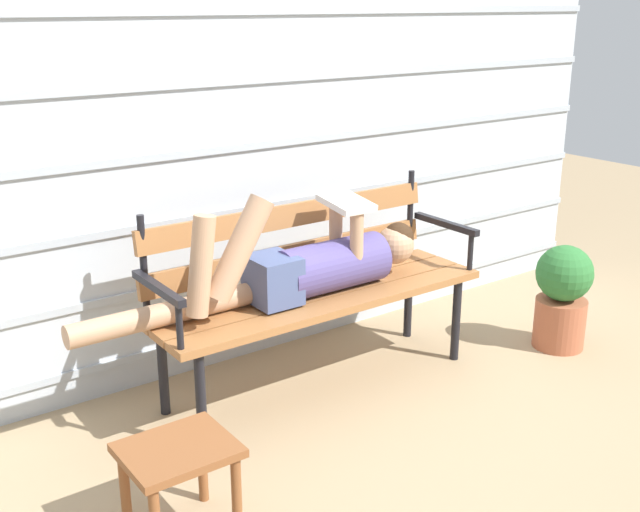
{
  "coord_description": "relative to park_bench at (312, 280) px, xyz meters",
  "views": [
    {
      "loc": [
        -1.99,
        -2.68,
        1.78
      ],
      "look_at": [
        0.0,
        0.07,
        0.66
      ],
      "focal_mm": 43.54,
      "sensor_mm": 36.0,
      "label": 1
    }
  ],
  "objects": [
    {
      "name": "potted_plant",
      "position": [
        1.3,
        -0.47,
        -0.22
      ],
      "size": [
        0.3,
        0.3,
        0.57
      ],
      "color": "#AD5B3D",
      "rests_on": "ground"
    },
    {
      "name": "park_bench",
      "position": [
        0.0,
        0.0,
        0.0
      ],
      "size": [
        1.67,
        0.49,
        0.92
      ],
      "color": "#9E6638",
      "rests_on": "ground"
    },
    {
      "name": "footstool",
      "position": [
        -1.04,
        -0.69,
        -0.25
      ],
      "size": [
        0.37,
        0.32,
        0.35
      ],
      "color": "brown",
      "rests_on": "ground"
    },
    {
      "name": "house_siding",
      "position": [
        0.0,
        0.46,
        0.58
      ],
      "size": [
        4.81,
        0.08,
        2.21
      ],
      "color": "#B2BCC6",
      "rests_on": "ground"
    },
    {
      "name": "ground_plane",
      "position": [
        0.0,
        -0.14,
        -0.52
      ],
      "size": [
        12.0,
        12.0,
        0.0
      ],
      "primitive_type": "plane",
      "color": "tan"
    },
    {
      "name": "reclining_person",
      "position": [
        -0.08,
        -0.07,
        0.11
      ],
      "size": [
        1.74,
        0.26,
        0.54
      ],
      "color": "#514784"
    }
  ]
}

